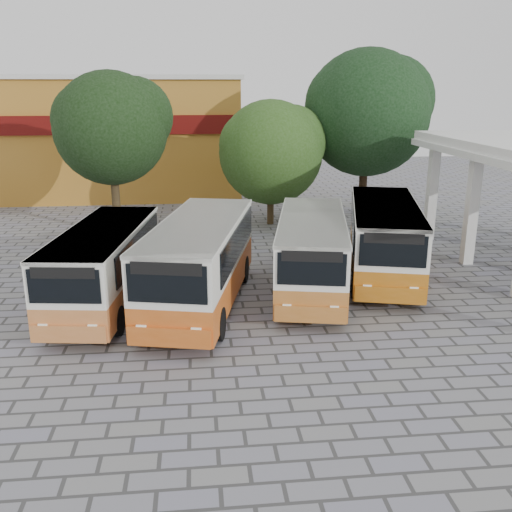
{
  "coord_description": "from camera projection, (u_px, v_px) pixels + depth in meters",
  "views": [
    {
      "loc": [
        -4.05,
        -17.02,
        7.62
      ],
      "look_at": [
        -1.9,
        3.28,
        1.5
      ],
      "focal_mm": 40.0,
      "sensor_mm": 36.0,
      "label": 1
    }
  ],
  "objects": [
    {
      "name": "ground",
      "position": [
        324.0,
        326.0,
        18.81
      ],
      "size": [
        90.0,
        90.0,
        0.0
      ],
      "primitive_type": "plane",
      "color": "slate",
      "rests_on": "ground"
    },
    {
      "name": "shophouse_block",
      "position": [
        98.0,
        135.0,
        41.26
      ],
      "size": [
        20.4,
        10.4,
        8.3
      ],
      "color": "#AD7221",
      "rests_on": "ground"
    },
    {
      "name": "bus_far_left",
      "position": [
        104.0,
        262.0,
        20.11
      ],
      "size": [
        3.4,
        8.1,
        2.83
      ],
      "rotation": [
        0.0,
        0.0,
        -0.13
      ],
      "color": "#C77337",
      "rests_on": "ground"
    },
    {
      "name": "tree_middle",
      "position": [
        272.0,
        149.0,
        31.6
      ],
      "size": [
        6.05,
        5.76,
        6.94
      ],
      "color": "#46341D",
      "rests_on": "ground"
    },
    {
      "name": "tree_right",
      "position": [
        368.0,
        109.0,
        32.88
      ],
      "size": [
        7.63,
        7.27,
        9.74
      ],
      "color": "#352517",
      "rests_on": "ground"
    },
    {
      "name": "bus_centre_left",
      "position": [
        200.0,
        258.0,
        20.04
      ],
      "size": [
        4.44,
        9.02,
        3.1
      ],
      "rotation": [
        0.0,
        0.0,
        -0.22
      ],
      "color": "#C65718",
      "rests_on": "ground"
    },
    {
      "name": "bus_centre_right",
      "position": [
        312.0,
        250.0,
        21.56
      ],
      "size": [
        3.98,
        8.37,
        2.88
      ],
      "rotation": [
        0.0,
        0.0,
        -0.2
      ],
      "color": "#B76A26",
      "rests_on": "ground"
    },
    {
      "name": "bus_far_right",
      "position": [
        384.0,
        235.0,
        23.27
      ],
      "size": [
        4.57,
        8.87,
        3.03
      ],
      "rotation": [
        0.0,
        0.0,
        -0.25
      ],
      "color": "#B66511",
      "rests_on": "ground"
    },
    {
      "name": "tree_left",
      "position": [
        112.0,
        125.0,
        28.89
      ],
      "size": [
        6.03,
        5.74,
        8.41
      ],
      "color": "#4C3B22",
      "rests_on": "ground"
    }
  ]
}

